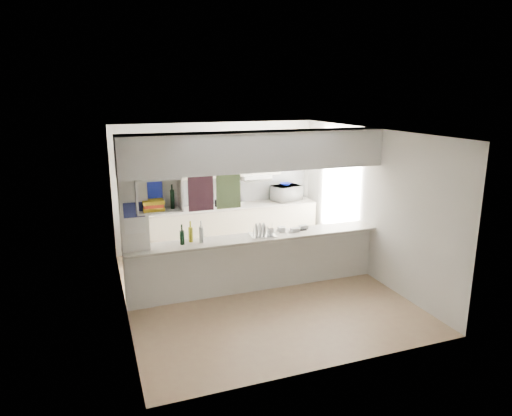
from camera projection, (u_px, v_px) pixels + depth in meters
name	position (u px, v px, depth m)	size (l,w,h in m)	color
floor	(257.00, 289.00, 7.59)	(4.80, 4.80, 0.00)	#A27A5E
ceiling	(257.00, 131.00, 6.96)	(4.80, 4.80, 0.00)	white
wall_back	(217.00, 186.00, 9.46)	(4.20, 4.20, 0.00)	silver
wall_left	(120.00, 226.00, 6.58)	(4.80, 4.80, 0.00)	silver
wall_right	(369.00, 203.00, 7.97)	(4.80, 4.80, 0.00)	silver
servery_partition	(246.00, 192.00, 7.13)	(4.20, 0.50, 2.60)	silver
cubby_shelf	(157.00, 197.00, 6.60)	(0.65, 0.35, 0.50)	white
kitchen_run	(228.00, 210.00, 9.39)	(3.60, 0.63, 2.24)	beige
microwave	(287.00, 193.00, 9.77)	(0.60, 0.40, 0.33)	white
bowl	(285.00, 184.00, 9.75)	(0.22, 0.22, 0.05)	#0E1B9A
dish_rack	(263.00, 230.00, 7.39)	(0.45, 0.35, 0.22)	silver
cup	(271.00, 232.00, 7.41)	(0.12, 0.12, 0.09)	white
wine_bottles	(192.00, 235.00, 7.02)	(0.37, 0.15, 0.35)	black
plastic_tubs	(292.00, 229.00, 7.67)	(0.54, 0.22, 0.07)	silver
utensil_jar	(217.00, 203.00, 9.28)	(0.10, 0.10, 0.14)	black
knife_block	(222.00, 200.00, 9.34)	(0.11, 0.09, 0.22)	brown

